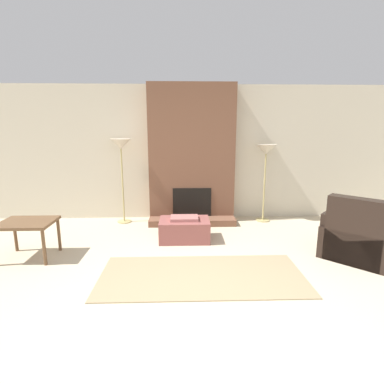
% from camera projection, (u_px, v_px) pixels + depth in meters
% --- Properties ---
extents(ground_plane, '(24.00, 24.00, 0.00)m').
position_uv_depth(ground_plane, '(201.00, 312.00, 2.97)').
color(ground_plane, beige).
extents(wall_back, '(8.34, 0.06, 2.60)m').
position_uv_depth(wall_back, '(191.00, 153.00, 5.91)').
color(wall_back, beige).
rests_on(wall_back, ground_plane).
extents(fireplace, '(1.63, 0.66, 2.60)m').
position_uv_depth(fireplace, '(192.00, 157.00, 5.72)').
color(fireplace, brown).
rests_on(fireplace, ground_plane).
extents(ottoman, '(0.80, 0.54, 0.39)m').
position_uv_depth(ottoman, '(184.00, 229.00, 4.86)').
color(ottoman, '#8C4C47').
rests_on(ottoman, ground_plane).
extents(armchair, '(1.27, 1.28, 0.91)m').
position_uv_depth(armchair, '(359.00, 237.00, 4.18)').
color(armchair, black).
rests_on(armchair, ground_plane).
extents(side_table, '(0.72, 0.57, 0.53)m').
position_uv_depth(side_table, '(27.00, 226.00, 4.13)').
color(side_table, brown).
rests_on(side_table, ground_plane).
extents(floor_lamp_left, '(0.40, 0.40, 1.60)m').
position_uv_depth(floor_lamp_left, '(121.00, 149.00, 5.54)').
color(floor_lamp_left, tan).
rests_on(floor_lamp_left, ground_plane).
extents(floor_lamp_right, '(0.40, 0.40, 1.49)m').
position_uv_depth(floor_lamp_right, '(266.00, 154.00, 5.64)').
color(floor_lamp_right, tan).
rests_on(floor_lamp_right, ground_plane).
extents(area_rug, '(2.51, 1.12, 0.01)m').
position_uv_depth(area_rug, '(202.00, 276.00, 3.69)').
color(area_rug, '#9E8966').
rests_on(area_rug, ground_plane).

